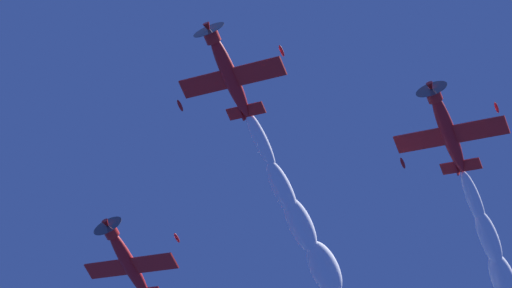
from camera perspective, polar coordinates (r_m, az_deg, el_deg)
airplane_lead at (r=84.98m, az=-1.53°, el=3.95°), size 8.41×8.58×4.20m
airplane_left_wingman at (r=88.04m, az=10.36°, el=0.80°), size 8.40×8.56×4.15m
airplane_right_wingman at (r=93.33m, az=-7.03°, el=-6.33°), size 8.34×8.52×4.27m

